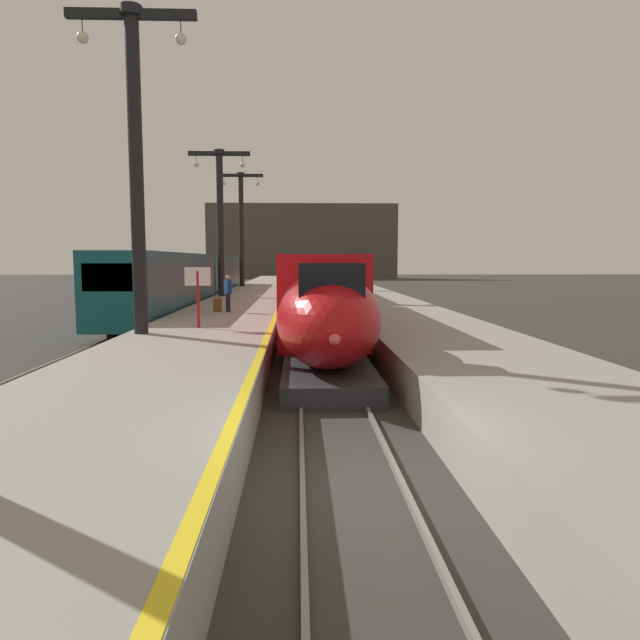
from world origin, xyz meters
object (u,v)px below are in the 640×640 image
(passenger_near_edge, at_px, (228,290))
(rolling_suitcase, at_px, (218,305))
(highspeed_train_main, at_px, (308,277))
(regional_train_adjacent, at_px, (194,279))
(station_column_far, at_px, (220,209))
(departure_info_board, at_px, (198,285))
(station_column_mid, at_px, (135,143))
(station_column_distant, at_px, (241,219))

(passenger_near_edge, relative_size, rolling_suitcase, 1.72)
(highspeed_train_main, relative_size, rolling_suitcase, 75.92)
(rolling_suitcase, bearing_deg, regional_train_adjacent, 104.10)
(station_column_far, bearing_deg, rolling_suitcase, -83.42)
(highspeed_train_main, bearing_deg, departure_info_board, -98.53)
(station_column_mid, height_order, passenger_near_edge, station_column_mid)
(departure_info_board, bearing_deg, station_column_mid, -135.95)
(rolling_suitcase, bearing_deg, passenger_near_edge, -23.94)
(station_column_distant, bearing_deg, regional_train_adjacent, -100.48)
(departure_info_board, bearing_deg, highspeed_train_main, 81.47)
(station_column_mid, xyz_separation_m, station_column_far, (-0.00, 19.82, -0.33))
(rolling_suitcase, bearing_deg, station_column_mid, -99.64)
(highspeed_train_main, distance_m, station_column_distant, 8.68)
(passenger_near_edge, height_order, rolling_suitcase, passenger_near_edge)
(station_column_mid, distance_m, station_column_distant, 34.09)
(station_column_mid, relative_size, station_column_distant, 1.00)
(station_column_mid, bearing_deg, highspeed_train_main, 78.97)
(station_column_mid, bearing_deg, passenger_near_edge, 76.43)
(station_column_mid, distance_m, departure_info_board, 5.03)
(regional_train_adjacent, bearing_deg, station_column_far, -47.24)
(regional_train_adjacent, height_order, station_column_mid, station_column_mid)
(station_column_far, height_order, station_column_distant, station_column_distant)
(departure_info_board, bearing_deg, rolling_suitcase, 91.99)
(regional_train_adjacent, relative_size, station_column_distant, 3.61)
(departure_info_board, bearing_deg, station_column_distant, 92.79)
(highspeed_train_main, relative_size, station_column_far, 7.85)
(departure_info_board, bearing_deg, station_column_far, 94.96)
(station_column_distant, distance_m, departure_info_board, 32.90)
(highspeed_train_main, bearing_deg, station_column_distant, 147.18)
(passenger_near_edge, distance_m, departure_info_board, 6.28)
(station_column_mid, bearing_deg, regional_train_adjacent, 95.66)
(highspeed_train_main, xyz_separation_m, departure_info_board, (-4.31, -28.75, 0.58))
(station_column_far, bearing_deg, regional_train_adjacent, 132.76)
(station_column_far, xyz_separation_m, passenger_near_edge, (1.88, -12.03, -4.70))
(station_column_mid, height_order, station_column_distant, station_column_distant)
(highspeed_train_main, distance_m, station_column_far, 12.92)
(station_column_far, xyz_separation_m, departure_info_board, (1.59, -18.28, -4.19))
(highspeed_train_main, xyz_separation_m, rolling_suitcase, (-4.54, -22.26, -0.62))
(regional_train_adjacent, bearing_deg, highspeed_train_main, 44.95)
(highspeed_train_main, relative_size, station_column_distant, 7.34)
(station_column_distant, bearing_deg, rolling_suitcase, -87.01)
(highspeed_train_main, height_order, station_column_far, station_column_far)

